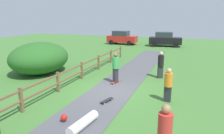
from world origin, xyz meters
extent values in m
plane|color=#427533|center=(0.00, 0.00, 0.00)|extent=(60.00, 60.00, 0.00)
cube|color=#515156|center=(0.00, 0.00, 0.01)|extent=(2.40, 28.00, 0.02)
cube|color=brown|center=(-2.60, -3.86, 0.55)|extent=(0.12, 0.12, 1.10)
cube|color=brown|center=(-2.60, -1.29, 0.55)|extent=(0.12, 0.12, 1.10)
cube|color=brown|center=(-2.60, 1.29, 0.55)|extent=(0.12, 0.12, 1.10)
cube|color=brown|center=(-2.60, 3.86, 0.55)|extent=(0.12, 0.12, 1.10)
cube|color=brown|center=(-2.60, 6.43, 0.55)|extent=(0.12, 0.12, 1.10)
cube|color=brown|center=(-2.60, 9.00, 0.55)|extent=(0.12, 0.12, 1.10)
cube|color=brown|center=(-2.60, 0.00, 0.50)|extent=(0.08, 18.00, 0.09)
cube|color=brown|center=(-2.60, 0.00, 0.95)|extent=(0.08, 18.00, 0.09)
ellipsoid|color=#286023|center=(-6.05, 1.48, 1.10)|extent=(3.71, 4.45, 2.19)
cube|color=#B23326|center=(-0.27, 1.21, 0.09)|extent=(0.41, 0.82, 0.02)
cylinder|color=silver|center=(-0.27, 1.50, 0.05)|extent=(0.04, 0.07, 0.06)
cylinder|color=silver|center=(-0.12, 1.46, 0.05)|extent=(0.04, 0.07, 0.06)
cylinder|color=silver|center=(-0.42, 0.96, 0.05)|extent=(0.04, 0.07, 0.06)
cylinder|color=silver|center=(-0.27, 0.92, 0.05)|extent=(0.04, 0.07, 0.06)
cube|color=#2D2D33|center=(-0.27, 1.21, 0.51)|extent=(0.28, 0.36, 0.82)
cylinder|color=green|center=(-0.27, 1.21, 1.27)|extent=(0.47, 0.47, 0.68)
sphere|color=brown|center=(-0.27, 1.21, 1.73)|extent=(0.25, 0.25, 0.25)
cylinder|color=white|center=(0.40, -4.05, 0.20)|extent=(0.54, 1.56, 0.36)
sphere|color=red|center=(-0.48, -3.95, 0.20)|extent=(0.26, 0.26, 0.26)
cube|color=black|center=(0.32, -1.61, 0.09)|extent=(0.41, 0.82, 0.02)
cylinder|color=silver|center=(0.33, -1.32, 0.05)|extent=(0.05, 0.07, 0.06)
cylinder|color=silver|center=(0.47, -1.36, 0.05)|extent=(0.05, 0.07, 0.06)
cylinder|color=silver|center=(0.17, -1.86, 0.05)|extent=(0.05, 0.07, 0.06)
cylinder|color=silver|center=(0.32, -1.90, 0.05)|extent=(0.05, 0.07, 0.06)
cylinder|color=red|center=(3.34, -4.94, 1.17)|extent=(0.51, 0.51, 0.69)
sphere|color=#9E704C|center=(3.34, -4.94, 1.63)|extent=(0.25, 0.25, 0.25)
cube|color=#2D2D33|center=(2.08, 3.25, 0.41)|extent=(0.38, 0.33, 0.82)
cylinder|color=black|center=(2.08, 3.25, 1.16)|extent=(0.51, 0.51, 0.68)
sphere|color=beige|center=(2.08, 3.25, 1.63)|extent=(0.25, 0.25, 0.25)
cube|color=#2D2D33|center=(2.96, -0.51, 0.38)|extent=(0.34, 0.23, 0.76)
cylinder|color=orange|center=(2.96, -0.51, 1.08)|extent=(0.42, 0.42, 0.64)
sphere|color=tan|center=(2.96, -0.51, 1.51)|extent=(0.23, 0.23, 0.23)
cube|color=black|center=(0.56, 18.39, 0.77)|extent=(4.36, 2.13, 0.90)
cube|color=#2D333D|center=(0.36, 18.37, 1.57)|extent=(2.35, 1.78, 0.70)
cylinder|color=black|center=(1.81, 19.41, 0.32)|extent=(0.66, 0.31, 0.64)
cylinder|color=black|center=(1.99, 17.66, 0.32)|extent=(0.66, 0.31, 0.64)
cylinder|color=black|center=(-0.88, 19.12, 0.32)|extent=(0.66, 0.31, 0.64)
cylinder|color=black|center=(-0.69, 17.37, 0.32)|extent=(0.66, 0.31, 0.64)
cube|color=red|center=(-5.51, 18.39, 0.77)|extent=(4.25, 1.82, 0.90)
cube|color=#2D333D|center=(-5.71, 18.40, 1.57)|extent=(2.24, 1.62, 0.70)
cylinder|color=black|center=(-4.14, 19.23, 0.32)|extent=(0.65, 0.26, 0.64)
cylinder|color=black|center=(-4.19, 17.47, 0.32)|extent=(0.65, 0.26, 0.64)
cylinder|color=black|center=(-6.84, 19.31, 0.32)|extent=(0.65, 0.26, 0.64)
cylinder|color=black|center=(-6.89, 17.55, 0.32)|extent=(0.65, 0.26, 0.64)
camera|label=1|loc=(3.78, -9.95, 3.93)|focal=33.03mm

